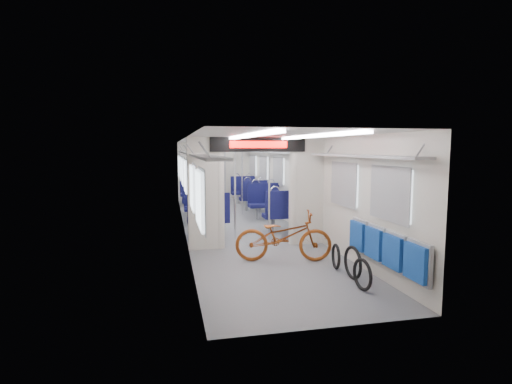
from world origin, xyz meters
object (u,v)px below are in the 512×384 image
at_px(bike_hoop_a, 362,276).
at_px(seat_bay_near_left, 205,207).
at_px(seat_bay_far_left, 195,192).
at_px(bike_hoop_c, 336,258).
at_px(seat_bay_near_right, 273,204).
at_px(stanchion_far_left, 220,180).
at_px(stanchion_near_right, 269,189).
at_px(bicycle, 283,236).
at_px(stanchion_far_right, 242,178).
at_px(flip_bench, 384,247).
at_px(bike_hoop_b, 353,264).
at_px(seat_bay_far_right, 248,191).
at_px(stanchion_near_left, 235,189).

xyz_separation_m(bike_hoop_a, seat_bay_near_left, (-1.85, 4.98, 0.36)).
bearing_deg(seat_bay_far_left, bike_hoop_c, -75.64).
bearing_deg(seat_bay_near_right, stanchion_far_left, 135.09).
relative_size(bike_hoop_c, stanchion_near_right, 0.19).
bearing_deg(stanchion_near_right, bicycle, -95.77).
xyz_separation_m(stanchion_near_right, stanchion_far_right, (0.01, 3.46, 0.00)).
bearing_deg(flip_bench, seat_bay_near_left, 115.45).
relative_size(bike_hoop_a, seat_bay_near_right, 0.21).
relative_size(flip_bench, bike_hoop_b, 3.97).
height_order(flip_bench, seat_bay_far_right, seat_bay_far_right).
xyz_separation_m(bike_hoop_c, stanchion_far_left, (-1.31, 5.42, 0.95)).
distance_m(seat_bay_near_right, stanchion_far_right, 1.93).
height_order(stanchion_near_left, stanchion_far_left, same).
distance_m(bicycle, seat_bay_far_left, 6.84).
bearing_deg(stanchion_far_right, bicycle, -92.12).
bearing_deg(stanchion_far_left, seat_bay_far_right, 58.87).
xyz_separation_m(seat_bay_far_right, stanchion_near_right, (-0.54, -5.08, 0.59)).
height_order(bike_hoop_a, stanchion_far_left, stanchion_far_left).
bearing_deg(flip_bench, stanchion_far_left, 105.08).
xyz_separation_m(flip_bench, seat_bay_far_right, (-0.42, 8.42, -0.02)).
distance_m(seat_bay_far_right, stanchion_far_left, 2.54).
height_order(bike_hoop_c, stanchion_far_left, stanchion_far_left).
bearing_deg(stanchion_near_left, seat_bay_far_right, 75.26).
bearing_deg(stanchion_near_right, bike_hoop_a, -81.68).
xyz_separation_m(seat_bay_far_left, stanchion_near_right, (1.33, -4.96, 0.57)).
relative_size(bicycle, stanchion_far_right, 0.77).
distance_m(bike_hoop_a, seat_bay_near_left, 5.33).
height_order(stanchion_near_right, stanchion_far_left, same).
relative_size(bike_hoop_b, stanchion_far_left, 0.24).
distance_m(seat_bay_far_right, stanchion_far_right, 1.80).
relative_size(seat_bay_far_right, stanchion_far_right, 0.95).
xyz_separation_m(bike_hoop_c, stanchion_near_left, (-1.31, 2.65, 0.95)).
bearing_deg(seat_bay_near_right, seat_bay_near_left, -173.33).
height_order(bike_hoop_b, stanchion_far_left, stanchion_far_left).
xyz_separation_m(bike_hoop_a, stanchion_far_left, (-1.26, 6.47, 0.93)).
xyz_separation_m(seat_bay_near_right, seat_bay_far_right, (0.00, 3.39, -0.01)).
bearing_deg(flip_bench, stanchion_near_right, 105.95).
relative_size(stanchion_near_left, stanchion_far_left, 1.00).
xyz_separation_m(bicycle, stanchion_near_left, (-0.57, 1.98, 0.68)).
xyz_separation_m(stanchion_near_right, stanchion_far_left, (-0.74, 2.96, 0.00)).
height_order(bike_hoop_b, seat_bay_near_left, seat_bay_near_left).
bearing_deg(seat_bay_near_right, bike_hoop_b, -89.20).
distance_m(bike_hoop_c, seat_bay_near_right, 4.16).
distance_m(seat_bay_far_right, stanchion_near_left, 5.08).
distance_m(stanchion_near_right, stanchion_far_left, 3.06).
distance_m(seat_bay_near_right, stanchion_far_left, 1.90).
distance_m(bike_hoop_a, stanchion_far_left, 6.66).
distance_m(seat_bay_near_right, stanchion_near_left, 2.05).
relative_size(bike_hoop_a, seat_bay_near_left, 0.21).
relative_size(bike_hoop_a, bike_hoop_c, 1.09).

